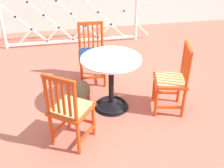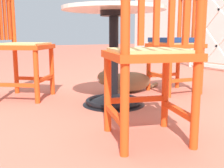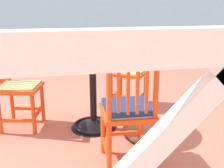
{
  "view_description": "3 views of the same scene",
  "coord_description": "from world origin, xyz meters",
  "px_view_note": "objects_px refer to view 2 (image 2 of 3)",
  "views": [
    {
      "loc": [
        -0.69,
        -2.86,
        2.17
      ],
      "look_at": [
        -0.12,
        0.13,
        0.33
      ],
      "focal_mm": 43.45,
      "sensor_mm": 36.0,
      "label": 1
    },
    {
      "loc": [
        1.73,
        -0.88,
        0.53
      ],
      "look_at": [
        -0.09,
        0.05,
        0.17
      ],
      "focal_mm": 45.05,
      "sensor_mm": 36.0,
      "label": 2
    },
    {
      "loc": [
        0.27,
        2.74,
        1.24
      ],
      "look_at": [
        -0.34,
        0.09,
        0.46
      ],
      "focal_mm": 44.09,
      "sensor_mm": 36.0,
      "label": 3
    }
  ],
  "objects_px": {
    "orange_chair_by_planter": "(21,47)",
    "tabby_cat": "(125,82)",
    "orange_chair_tucked_in": "(177,44)",
    "cafe_table": "(114,68)",
    "orange_chair_near_fence": "(151,55)"
  },
  "relations": [
    {
      "from": "cafe_table",
      "to": "orange_chair_by_planter",
      "type": "relative_size",
      "value": 0.83
    },
    {
      "from": "cafe_table",
      "to": "orange_chair_tucked_in",
      "type": "xyz_separation_m",
      "value": [
        -0.16,
        0.73,
        0.16
      ]
    },
    {
      "from": "cafe_table",
      "to": "tabby_cat",
      "type": "xyz_separation_m",
      "value": [
        -0.35,
        0.3,
        -0.19
      ]
    },
    {
      "from": "cafe_table",
      "to": "orange_chair_near_fence",
      "type": "distance_m",
      "value": 0.79
    },
    {
      "from": "cafe_table",
      "to": "tabby_cat",
      "type": "distance_m",
      "value": 0.5
    },
    {
      "from": "orange_chair_tucked_in",
      "to": "tabby_cat",
      "type": "bearing_deg",
      "value": -114.14
    },
    {
      "from": "orange_chair_tucked_in",
      "to": "tabby_cat",
      "type": "height_order",
      "value": "orange_chair_tucked_in"
    },
    {
      "from": "orange_chair_tucked_in",
      "to": "orange_chair_by_planter",
      "type": "bearing_deg",
      "value": -107.04
    },
    {
      "from": "orange_chair_near_fence",
      "to": "tabby_cat",
      "type": "bearing_deg",
      "value": 155.82
    },
    {
      "from": "orange_chair_tucked_in",
      "to": "orange_chair_by_planter",
      "type": "distance_m",
      "value": 1.37
    },
    {
      "from": "orange_chair_by_planter",
      "to": "tabby_cat",
      "type": "xyz_separation_m",
      "value": [
        0.21,
        0.88,
        -0.34
      ]
    },
    {
      "from": "orange_chair_tucked_in",
      "to": "tabby_cat",
      "type": "xyz_separation_m",
      "value": [
        -0.19,
        -0.43,
        -0.35
      ]
    },
    {
      "from": "orange_chair_near_fence",
      "to": "tabby_cat",
      "type": "xyz_separation_m",
      "value": [
        -1.1,
        0.49,
        -0.34
      ]
    },
    {
      "from": "orange_chair_by_planter",
      "to": "tabby_cat",
      "type": "distance_m",
      "value": 0.97
    },
    {
      "from": "orange_chair_tucked_in",
      "to": "orange_chair_by_planter",
      "type": "relative_size",
      "value": 1.0
    }
  ]
}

